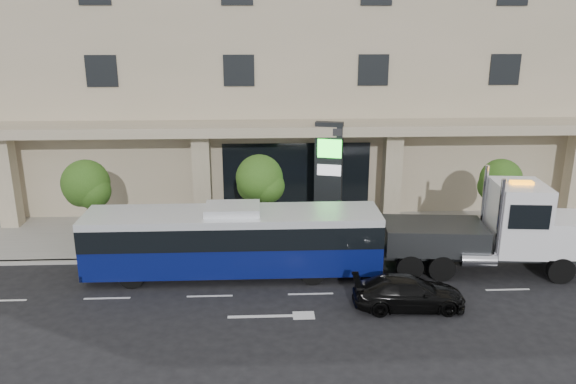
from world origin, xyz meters
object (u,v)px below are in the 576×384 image
black_sedan (409,293)px  tow_truck (495,231)px  city_bus (233,240)px  signage_pylon (328,175)px

black_sedan → tow_truck: bearing=-53.4°
city_bus → black_sedan: size_ratio=2.93×
black_sedan → signage_pylon: signage_pylon is taller
black_sedan → signage_pylon: bearing=15.7°
tow_truck → signage_pylon: (-6.54, 5.38, 1.13)m
city_bus → tow_truck: tow_truck is taller
city_bus → tow_truck: (11.15, -0.14, 0.24)m
signage_pylon → city_bus: bearing=-116.5°
city_bus → signage_pylon: bearing=48.7°
tow_truck → black_sedan: tow_truck is taller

